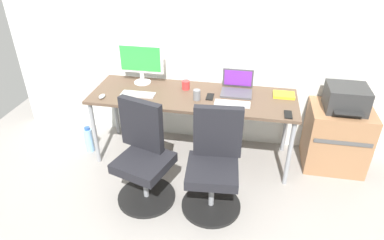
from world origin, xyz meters
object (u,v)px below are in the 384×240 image
Objects in this scene: office_chair_left at (144,158)px; open_laptop at (237,87)px; coffee_mug at (186,85)px; printer at (346,98)px; water_bottle_on_floor at (89,140)px; office_chair_right at (214,166)px; desktop_monitor at (141,61)px; side_cabinet at (336,137)px.

office_chair_left is 3.03× the size of open_laptop.
coffee_mug is (-0.53, -0.03, -0.01)m from open_laptop.
coffee_mug is (-1.58, -0.00, 0.01)m from printer.
open_laptop reaches higher than water_bottle_on_floor.
printer is 1.29× the size of open_laptop.
office_chair_right is 3.03× the size of open_laptop.
printer is (1.17, 0.81, 0.36)m from office_chair_right.
desktop_monitor is at bearing 171.97° from coffee_mug.
desktop_monitor is 1.55× the size of open_laptop.
open_laptop is at bearing 82.11° from office_chair_right.
water_bottle_on_floor is 1.00× the size of open_laptop.
water_bottle_on_floor is (-2.64, -0.26, -0.19)m from side_cabinet.
water_bottle_on_floor is at bearing -174.49° from printer.
office_chair_right is at bearing -20.65° from water_bottle_on_floor.
open_laptop reaches higher than printer.
open_laptop reaches higher than office_chair_right.
office_chair_right is at bearing -145.31° from printer.
side_cabinet is at bearing -1.89° from desktop_monitor.
desktop_monitor is (0.57, 0.32, 0.85)m from water_bottle_on_floor.
side_cabinet is at bearing 0.05° from coffee_mug.
office_chair_right is 1.47m from printer.
office_chair_left reaches higher than printer.
printer is at bearing 0.01° from coffee_mug.
desktop_monitor is 5.22× the size of coffee_mug.
printer is 1.58m from coffee_mug.
office_chair_left is 1.98m from side_cabinet.
desktop_monitor reaches higher than side_cabinet.
printer is at bearing 5.51° from water_bottle_on_floor.
printer is (-0.00, -0.00, 0.45)m from side_cabinet.
office_chair_left reaches higher than coffee_mug.
office_chair_left is 0.64m from office_chair_right.
office_chair_right reaches higher than side_cabinet.
office_chair_right is 10.22× the size of coffee_mug.
printer reaches higher than side_cabinet.
office_chair_left reaches higher than side_cabinet.
open_laptop reaches higher than side_cabinet.
office_chair_left is 3.03× the size of water_bottle_on_floor.
water_bottle_on_floor is 0.65× the size of desktop_monitor.
office_chair_right is at bearing -145.28° from side_cabinet.
desktop_monitor reaches higher than water_bottle_on_floor.
desktop_monitor is at bearing 178.09° from printer.
open_laptop is 3.37× the size of coffee_mug.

